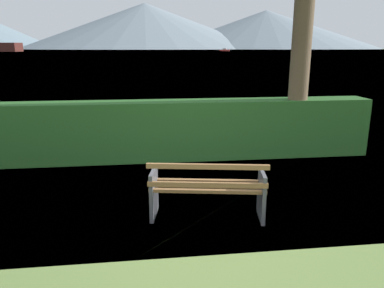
% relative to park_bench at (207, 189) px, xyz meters
% --- Properties ---
extents(ground_plane, '(1400.00, 1400.00, 0.00)m').
position_rel_park_bench_xyz_m(ground_plane, '(0.01, 0.06, -0.42)').
color(ground_plane, olive).
extents(water_surface, '(620.00, 620.00, 0.00)m').
position_rel_park_bench_xyz_m(water_surface, '(0.01, 309.05, -0.42)').
color(water_surface, '#7A99A8').
rests_on(water_surface, ground_plane).
extents(park_bench, '(1.64, 0.82, 0.87)m').
position_rel_park_bench_xyz_m(park_bench, '(0.00, 0.00, 0.00)').
color(park_bench, olive).
rests_on(park_bench, ground_plane).
extents(hedge_row, '(7.90, 0.66, 1.23)m').
position_rel_park_bench_xyz_m(hedge_row, '(0.01, 2.90, 0.19)').
color(hedge_row, '#285B23').
rests_on(hedge_row, ground_plane).
extents(tender_far, '(6.63, 4.31, 1.66)m').
position_rel_park_bench_xyz_m(tender_far, '(49.76, 233.00, 0.19)').
color(tender_far, '#B2332D').
rests_on(tender_far, water_surface).
extents(distant_hills, '(815.28, 359.02, 75.77)m').
position_rel_park_bench_xyz_m(distant_hills, '(-54.73, 575.57, 33.04)').
color(distant_hills, slate).
rests_on(distant_hills, ground_plane).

